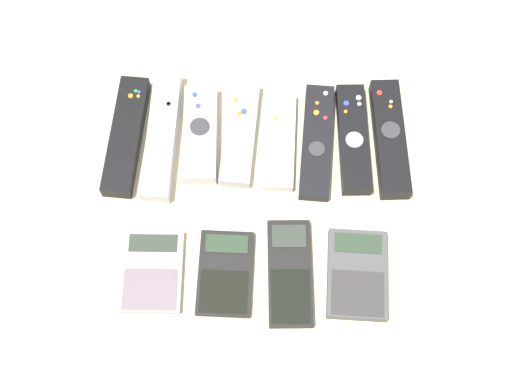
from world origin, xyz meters
The scene contains 13 objects.
ground_plane centered at (0.00, 0.00, 0.00)m, with size 3.00×3.00×0.00m, color beige.
remote_0 centered at (-0.20, 0.12, 0.01)m, with size 0.06×0.20×0.03m.
remote_1 centered at (-0.15, 0.12, 0.01)m, with size 0.05×0.21×0.03m.
remote_2 centered at (-0.09, 0.12, 0.01)m, with size 0.06×0.16×0.03m.
remote_3 centered at (-0.03, 0.13, 0.01)m, with size 0.06×0.18×0.02m.
remote_4 centered at (0.03, 0.12, 0.01)m, with size 0.05×0.16×0.02m.
remote_5 centered at (0.09, 0.12, 0.01)m, with size 0.06×0.19×0.02m.
remote_6 centered at (0.15, 0.12, 0.01)m, with size 0.05×0.18×0.02m.
remote_7 centered at (0.20, 0.12, 0.01)m, with size 0.05×0.20×0.03m.
calculator_0 centered at (-0.15, -0.10, 0.01)m, with size 0.09×0.12×0.01m.
calculator_1 centered at (-0.04, -0.10, 0.01)m, with size 0.08×0.13×0.01m.
calculator_2 centered at (0.05, -0.09, 0.01)m, with size 0.07×0.16×0.02m.
calculator_3 centered at (0.15, -0.09, 0.01)m, with size 0.09×0.13×0.02m.
Camera 1 is at (0.01, -0.38, 0.99)m, focal length 50.00 mm.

